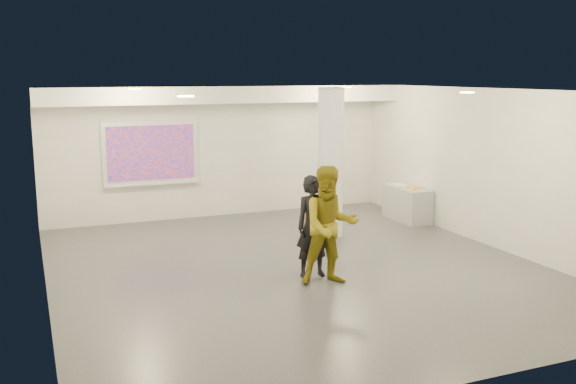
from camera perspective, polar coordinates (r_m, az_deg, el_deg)
name	(u,v)px	position (r m, az deg, el deg)	size (l,w,h in m)	color
floor	(297,268)	(11.02, 0.80, -6.76)	(8.00, 9.00, 0.01)	#383A3F
ceiling	(297,90)	(10.52, 0.84, 9.04)	(8.00, 9.00, 0.01)	silver
wall_back	(220,151)	(14.87, -6.04, 3.61)	(8.00, 0.01, 3.00)	silver
wall_front	(470,248)	(6.86, 15.85, -4.85)	(8.00, 0.01, 3.00)	silver
wall_left	(40,199)	(9.83, -21.15, -0.58)	(0.01, 9.00, 3.00)	silver
wall_right	(491,168)	(12.77, 17.57, 2.05)	(0.01, 9.00, 3.00)	silver
soffit_band	(226,94)	(14.24, -5.51, 8.65)	(8.00, 1.10, 0.36)	white
downlight_nw	(135,89)	(12.33, -13.46, 8.88)	(0.22, 0.22, 0.02)	#F4CC7D
downlight_ne	(347,87)	(13.73, 5.23, 9.25)	(0.22, 0.22, 0.02)	#F4CC7D
downlight_sw	(186,96)	(8.40, -9.07, 8.40)	(0.22, 0.22, 0.02)	#F4CC7D
downlight_se	(467,92)	(10.35, 15.63, 8.52)	(0.22, 0.22, 0.02)	#F4CC7D
column	(330,163)	(12.91, 3.80, 2.60)	(0.52, 0.52, 3.00)	white
projection_screen	(151,154)	(14.46, -12.09, 3.35)	(2.10, 0.13, 1.42)	silver
credenza	(407,204)	(14.67, 10.55, -1.03)	(0.54, 1.31, 0.76)	#96999C
papers_stack	(401,185)	(14.80, 9.97, 0.64)	(0.27, 0.35, 0.02)	white
postit_pad	(413,188)	(14.46, 11.03, 0.38)	(0.20, 0.27, 0.03)	yellow
cardboard_back	(315,223)	(12.92, 2.42, -2.80)	(0.54, 0.05, 0.59)	olive
cardboard_front	(318,231)	(12.50, 2.70, -3.51)	(0.45, 0.05, 0.50)	olive
woman	(314,226)	(10.38, 2.28, -3.08)	(0.61, 0.40, 1.66)	black
man	(330,226)	(10.01, 3.75, -3.00)	(0.91, 0.71, 1.87)	olive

